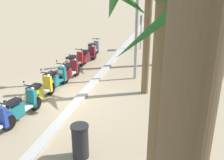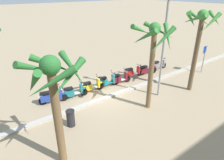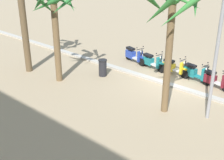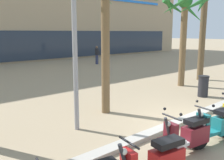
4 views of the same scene
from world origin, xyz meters
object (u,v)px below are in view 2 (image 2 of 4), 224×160
(scooter_blue_far_back, at_px, (50,97))
(crossing_sign, at_px, (204,56))
(scooter_teal_mid_front, at_px, (106,81))
(palm_tree_near_sign, at_px, (54,86))
(scooter_yellow_mid_centre, at_px, (91,86))
(palm_tree_far_corner, at_px, (154,45))
(scooter_grey_lead_nearest, at_px, (158,65))
(scooter_teal_tail_end, at_px, (73,92))
(scooter_red_mid_rear, at_px, (132,72))
(scooter_maroon_gap_after_mid, at_px, (147,70))
(palm_tree_mid_walkway, at_px, (200,32))
(street_lamp, at_px, (164,39))
(scooter_maroon_last_in_row, at_px, (119,79))
(litter_bin, at_px, (71,118))

(scooter_blue_far_back, bearing_deg, crossing_sign, 167.52)
(scooter_teal_mid_front, distance_m, palm_tree_near_sign, 7.91)
(scooter_yellow_mid_centre, distance_m, palm_tree_far_corner, 5.60)
(scooter_grey_lead_nearest, bearing_deg, scooter_teal_tail_end, 0.42)
(scooter_teal_mid_front, bearing_deg, crossing_sign, 162.79)
(scooter_red_mid_rear, relative_size, palm_tree_near_sign, 0.38)
(scooter_grey_lead_nearest, xyz_separation_m, scooter_maroon_gap_after_mid, (1.57, 0.12, -0.02))
(scooter_yellow_mid_centre, bearing_deg, scooter_maroon_gap_after_mid, 178.95)
(palm_tree_far_corner, bearing_deg, scooter_maroon_gap_after_mid, -133.94)
(scooter_blue_far_back, height_order, palm_tree_mid_walkway, palm_tree_mid_walkway)
(palm_tree_near_sign, xyz_separation_m, street_lamp, (-7.74, -1.51, 0.36))
(scooter_teal_tail_end, xyz_separation_m, palm_tree_mid_walkway, (-7.52, 3.96, 3.81))
(scooter_grey_lead_nearest, relative_size, scooter_maroon_last_in_row, 1.07)
(scooter_red_mid_rear, xyz_separation_m, scooter_blue_far_back, (6.98, -0.03, 0.00))
(scooter_maroon_last_in_row, distance_m, palm_tree_near_sign, 8.67)
(scooter_maroon_gap_after_mid, xyz_separation_m, palm_tree_mid_walkway, (-0.55, 3.91, 3.81))
(palm_tree_near_sign, distance_m, palm_tree_mid_walkway, 10.32)
(scooter_maroon_last_in_row, distance_m, scooter_yellow_mid_centre, 2.48)
(palm_tree_far_corner, bearing_deg, scooter_teal_mid_front, -81.54)
(scooter_red_mid_rear, height_order, scooter_blue_far_back, scooter_blue_far_back)
(scooter_teal_tail_end, height_order, palm_tree_far_corner, palm_tree_far_corner)
(scooter_maroon_gap_after_mid, height_order, street_lamp, street_lamp)
(palm_tree_mid_walkway, bearing_deg, scooter_maroon_last_in_row, -46.52)
(scooter_blue_far_back, bearing_deg, scooter_red_mid_rear, 179.78)
(scooter_maroon_last_in_row, xyz_separation_m, scooter_blue_far_back, (5.39, -0.34, 0.02))
(crossing_sign, relative_size, litter_bin, 2.53)
(scooter_teal_mid_front, relative_size, palm_tree_mid_walkway, 0.31)
(scooter_teal_mid_front, distance_m, palm_tree_far_corner, 5.26)
(scooter_teal_mid_front, distance_m, scooter_yellow_mid_centre, 1.32)
(scooter_yellow_mid_centre, height_order, litter_bin, scooter_yellow_mid_centre)
(scooter_blue_far_back, height_order, litter_bin, scooter_blue_far_back)
(scooter_red_mid_rear, height_order, scooter_teal_mid_front, scooter_teal_mid_front)
(scooter_teal_tail_end, relative_size, palm_tree_far_corner, 0.34)
(palm_tree_far_corner, distance_m, street_lamp, 1.79)
(scooter_red_mid_rear, distance_m, palm_tree_mid_walkway, 5.97)
(scooter_grey_lead_nearest, relative_size, scooter_teal_tail_end, 1.05)
(scooter_red_mid_rear, relative_size, scooter_teal_mid_front, 1.02)
(scooter_maroon_gap_after_mid, xyz_separation_m, scooter_teal_tail_end, (6.97, -0.05, 0.00))
(scooter_grey_lead_nearest, distance_m, scooter_yellow_mid_centre, 7.11)
(scooter_teal_mid_front, xyz_separation_m, crossing_sign, (-8.53, 2.64, 1.05))
(scooter_teal_mid_front, xyz_separation_m, palm_tree_far_corner, (-0.57, 3.86, 3.53))
(scooter_maroon_gap_after_mid, distance_m, scooter_maroon_last_in_row, 3.07)
(palm_tree_near_sign, bearing_deg, crossing_sign, -171.58)
(scooter_grey_lead_nearest, xyz_separation_m, palm_tree_near_sign, (11.29, 4.76, 3.17))
(scooter_red_mid_rear, height_order, scooter_yellow_mid_centre, scooter_yellow_mid_centre)
(crossing_sign, relative_size, palm_tree_near_sign, 0.50)
(scooter_blue_far_back, xyz_separation_m, litter_bin, (-0.05, 2.89, 0.02))
(scooter_yellow_mid_centre, distance_m, crossing_sign, 10.26)
(scooter_maroon_last_in_row, relative_size, street_lamp, 0.27)
(scooter_blue_far_back, xyz_separation_m, palm_tree_mid_walkway, (-9.01, 4.16, 3.79))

